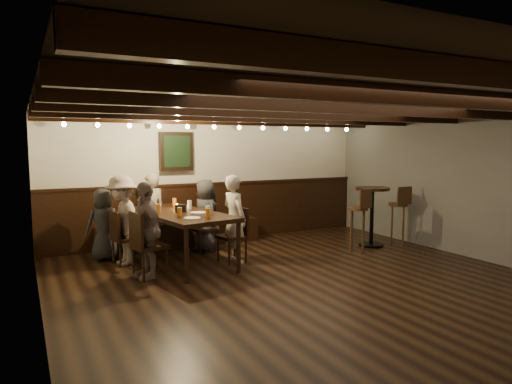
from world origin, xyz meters
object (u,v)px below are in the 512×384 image
dining_table (179,216)px  person_right_near (206,215)px  bar_stool_right (398,223)px  high_top_table (372,208)px  chair_right_far (233,245)px  chair_left_near (125,248)px  person_bench_centre (151,212)px  person_left_near (122,220)px  chair_left_far (149,257)px  person_bench_left (103,224)px  person_left_far (146,230)px  person_right_far (234,219)px  chair_right_near (204,237)px  bar_stool_left (358,228)px  person_bench_right (200,213)px

dining_table → person_right_near: bearing=31.0°
bar_stool_right → high_top_table: bearing=166.8°
chair_right_far → person_right_near: 0.97m
dining_table → person_right_near: 0.88m
chair_left_near → person_bench_centre: bearing=129.9°
person_left_near → chair_right_far: bearing=58.5°
chair_left_far → bar_stool_right: size_ratio=0.85×
chair_right_far → person_bench_left: person_bench_left is taller
person_left_far → person_right_far: person_right_far is taller
chair_right_far → person_right_near: person_right_near is taller
chair_left_far → chair_right_near: bearing=122.0°
chair_right_far → person_left_far: bearing=90.0°
bar_stool_left → chair_right_near: bearing=143.4°
chair_left_near → high_top_table: high_top_table is taller
bar_stool_left → person_left_far: bearing=168.9°
chair_right_near → bar_stool_right: size_ratio=0.77×
dining_table → bar_stool_left: bar_stool_left is taller
person_right_far → person_left_far: bearing=90.0°
bar_stool_right → chair_left_far: bearing=-176.6°
person_left_near → bar_stool_right: size_ratio=1.27×
high_top_table → dining_table: bearing=172.5°
dining_table → chair_left_far: (-0.64, -0.56, -0.47)m
person_bench_left → bar_stool_right: (5.08, -1.36, -0.18)m
person_bench_right → high_top_table: bearing=142.3°
person_left_near → bar_stool_right: (4.86, -0.94, -0.29)m
bar_stool_right → person_left_far: bearing=-176.5°
chair_right_far → chair_left_far: bearing=90.0°
chair_right_far → bar_stool_right: bar_stool_right is taller
high_top_table → person_right_far: bearing=177.0°
person_left_far → person_right_near: person_left_far is taller
person_right_far → bar_stool_left: 2.27m
chair_left_far → person_right_far: (1.45, 0.24, 0.41)m
chair_right_near → chair_left_far: bearing=122.0°
person_left_near → person_right_near: person_left_near is taller
chair_left_far → person_left_far: (-0.03, -0.00, 0.40)m
dining_table → person_bench_right: (0.74, 1.04, -0.15)m
person_left_near → high_top_table: bearing=70.3°
person_right_far → dining_table: bearing=59.0°
chair_left_far → bar_stool_right: (4.68, -0.06, 0.12)m
person_bench_right → person_left_far: person_left_far is taller
person_left_near → person_right_near: 1.50m
person_bench_left → person_bench_right: bearing=-180.0°
chair_right_far → person_bench_left: (-1.82, 1.07, 0.32)m
person_right_far → bar_stool_left: bearing=-108.4°
chair_right_far → person_bench_right: bearing=-7.7°
chair_left_far → high_top_table: 4.20m
bar_stool_left → chair_left_near: bearing=155.9°
person_bench_left → person_right_near: bearing=164.7°
chair_right_near → high_top_table: (2.91, -1.03, 0.46)m
chair_left_near → high_top_table: (4.32, -0.79, 0.46)m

